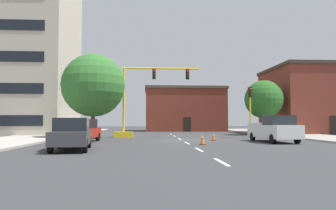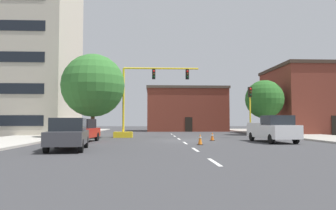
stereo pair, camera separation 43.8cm
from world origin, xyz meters
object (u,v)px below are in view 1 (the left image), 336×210
object	(u,v)px
sedan_red_mid_left	(82,130)
sedan_dark_gray_near_left	(72,134)
traffic_signal_gantry	(134,115)
tree_left_near	(93,85)
traffic_cone_roadside_b	(213,136)
traffic_cone_roadside_a	(202,139)
pickup_truck_white	(274,129)
traffic_light_pole_right	(250,101)
tree_right_mid	(264,99)

from	to	relation	value
sedan_red_mid_left	sedan_dark_gray_near_left	bearing A→B (deg)	-83.21
traffic_signal_gantry	tree_left_near	distance (m)	4.76
traffic_signal_gantry	traffic_cone_roadside_b	world-z (taller)	traffic_signal_gantry
traffic_cone_roadside_a	sedan_dark_gray_near_left	bearing A→B (deg)	-155.13
tree_left_near	sedan_red_mid_left	xyz separation A→B (m)	(0.14, -5.66, -4.02)
tree_left_near	traffic_cone_roadside_a	world-z (taller)	tree_left_near
traffic_signal_gantry	tree_left_near	xyz separation A→B (m)	(-3.74, -1.17, 2.71)
pickup_truck_white	sedan_red_mid_left	xyz separation A→B (m)	(-14.37, 0.91, -0.09)
traffic_signal_gantry	traffic_cone_roadside_a	xyz separation A→B (m)	(4.95, -10.24, -1.81)
traffic_light_pole_right	pickup_truck_white	world-z (taller)	traffic_light_pole_right
tree_left_near	traffic_cone_roadside_a	distance (m)	13.35
traffic_signal_gantry	sedan_dark_gray_near_left	distance (m)	14.15
traffic_signal_gantry	pickup_truck_white	size ratio (longest dim) A/B	1.49
pickup_truck_white	sedan_dark_gray_near_left	distance (m)	14.84
pickup_truck_white	traffic_cone_roadside_b	bearing A→B (deg)	153.15
traffic_light_pole_right	pickup_truck_white	xyz separation A→B (m)	(-0.22, -6.21, -2.55)
sedan_dark_gray_near_left	traffic_cone_roadside_a	distance (m)	8.52
traffic_signal_gantry	sedan_red_mid_left	xyz separation A→B (m)	(-3.60, -6.82, -1.31)
tree_right_mid	traffic_cone_roadside_a	bearing A→B (deg)	-122.69
traffic_light_pole_right	traffic_signal_gantry	bearing A→B (deg)	172.12
traffic_cone_roadside_a	traffic_cone_roadside_b	xyz separation A→B (m)	(1.67, 4.60, -0.04)
pickup_truck_white	tree_right_mid	bearing A→B (deg)	73.00
tree_right_mid	sedan_dark_gray_near_left	bearing A→B (deg)	-133.00
tree_left_near	sedan_red_mid_left	distance (m)	6.94
traffic_cone_roadside_b	traffic_signal_gantry	bearing A→B (deg)	139.61
tree_left_near	tree_right_mid	world-z (taller)	tree_left_near
sedan_dark_gray_near_left	traffic_cone_roadside_a	xyz separation A→B (m)	(7.71, 3.57, -0.50)
sedan_red_mid_left	traffic_cone_roadside_a	distance (m)	9.22
tree_right_mid	sedan_dark_gray_near_left	distance (m)	25.69
traffic_cone_roadside_a	traffic_cone_roadside_b	world-z (taller)	traffic_cone_roadside_a
traffic_signal_gantry	sedan_dark_gray_near_left	xyz separation A→B (m)	(-2.76, -13.81, -1.31)
traffic_light_pole_right	tree_left_near	world-z (taller)	tree_left_near
traffic_cone_roadside_b	pickup_truck_white	bearing A→B (deg)	-26.85
tree_left_near	traffic_cone_roadside_a	bearing A→B (deg)	-46.23
traffic_signal_gantry	pickup_truck_white	distance (m)	13.32
tree_right_mid	sedan_dark_gray_near_left	xyz separation A→B (m)	(-17.38, -18.64, -3.20)
traffic_light_pole_right	traffic_cone_roadside_b	size ratio (longest dim) A/B	6.79
pickup_truck_white	sedan_red_mid_left	world-z (taller)	pickup_truck_white
traffic_cone_roadside_a	traffic_light_pole_right	bearing A→B (deg)	55.21
traffic_signal_gantry	tree_right_mid	world-z (taller)	traffic_signal_gantry
tree_left_near	traffic_cone_roadside_b	distance (m)	12.17
tree_left_near	traffic_signal_gantry	bearing A→B (deg)	17.32
traffic_signal_gantry	sedan_red_mid_left	bearing A→B (deg)	-117.80
traffic_light_pole_right	traffic_cone_roadside_a	bearing A→B (deg)	-124.79
tree_left_near	pickup_truck_white	world-z (taller)	tree_left_near
tree_left_near	sedan_dark_gray_near_left	world-z (taller)	tree_left_near
sedan_dark_gray_near_left	tree_left_near	bearing A→B (deg)	94.41
traffic_cone_roadside_a	traffic_signal_gantry	bearing A→B (deg)	115.80
traffic_light_pole_right	tree_right_mid	size ratio (longest dim) A/B	0.76
traffic_signal_gantry	traffic_cone_roadside_a	world-z (taller)	traffic_signal_gantry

